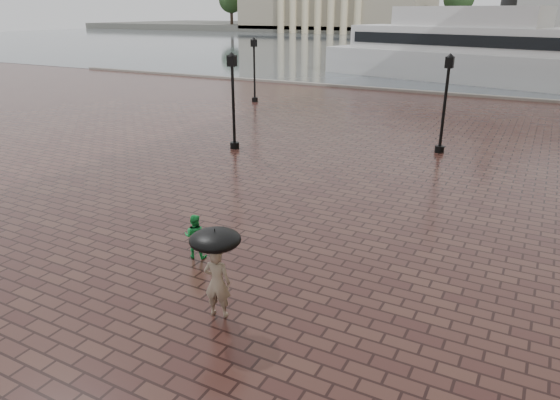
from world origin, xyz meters
name	(u,v)px	position (x,y,z in m)	size (l,w,h in m)	color
ground	(220,259)	(0.00, 0.00, 0.00)	(300.00, 300.00, 0.00)	#391D1A
harbour_water	(512,48)	(0.00, 92.00, 0.00)	(240.00, 240.00, 0.00)	#474F56
quay_edge	(447,95)	(0.00, 32.00, 0.00)	(80.00, 0.60, 0.30)	slate
far_shore	(533,30)	(0.00, 160.00, 1.00)	(300.00, 60.00, 2.00)	#4C4C47
street_lamps	(301,88)	(-5.00, 15.33, 2.33)	(15.44, 12.44, 4.40)	black
adult_pedestrian	(217,283)	(1.51, -2.23, 0.81)	(0.59, 0.39, 1.63)	gray
child_pedestrian	(195,236)	(-0.64, -0.21, 0.62)	(0.60, 0.47, 1.24)	green
ferry_near	(465,51)	(-0.51, 41.90, 2.75)	(28.73, 13.20, 9.16)	silver
umbrella	(215,240)	(1.51, -2.23, 1.84)	(1.10, 1.10, 1.12)	black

